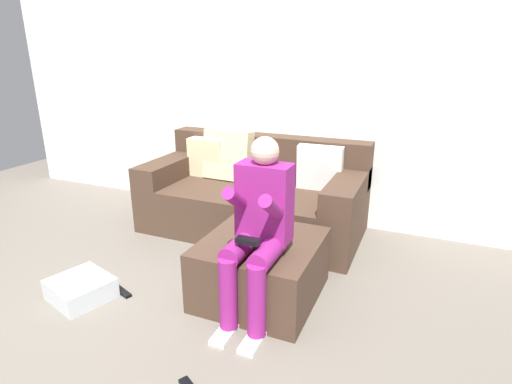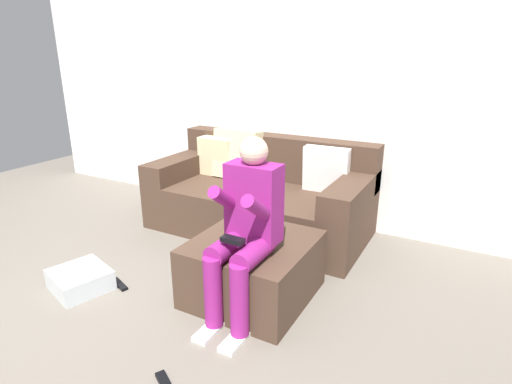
{
  "view_description": "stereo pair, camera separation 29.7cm",
  "coord_description": "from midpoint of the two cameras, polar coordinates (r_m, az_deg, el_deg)",
  "views": [
    {
      "loc": [
        1.55,
        -1.4,
        1.61
      ],
      "look_at": [
        0.35,
        1.41,
        0.57
      ],
      "focal_mm": 28.85,
      "sensor_mm": 36.0,
      "label": 1
    },
    {
      "loc": [
        1.82,
        -1.27,
        1.61
      ],
      "look_at": [
        0.35,
        1.41,
        0.57
      ],
      "focal_mm": 28.85,
      "sensor_mm": 36.0,
      "label": 2
    }
  ],
  "objects": [
    {
      "name": "wall_back",
      "position": [
        4.15,
        4.87,
        13.92
      ],
      "size": [
        6.23,
        0.1,
        2.53
      ],
      "primitive_type": "cube",
      "color": "white",
      "rests_on": "ground_plane"
    },
    {
      "name": "ottoman",
      "position": [
        2.86,
        2.64,
        -10.59
      ],
      "size": [
        0.76,
        0.8,
        0.42
      ],
      "primitive_type": "cube",
      "color": "#473326",
      "rests_on": "ground_plane"
    },
    {
      "name": "couch_sectional",
      "position": [
        3.89,
        2.82,
        -0.43
      ],
      "size": [
        2.01,
        0.98,
        0.91
      ],
      "color": "#473326",
      "rests_on": "ground_plane"
    },
    {
      "name": "ground_plane",
      "position": [
        2.69,
        -19.23,
        -19.26
      ],
      "size": [
        8.09,
        8.09,
        0.0
      ],
      "primitive_type": "plane",
      "color": "#6B6359"
    },
    {
      "name": "remote_near_ottoman",
      "position": [
        2.33,
        -8.73,
        -24.75
      ],
      "size": [
        0.16,
        0.12,
        0.02
      ],
      "primitive_type": "cube",
      "rotation": [
        0.0,
        0.0,
        -0.53
      ],
      "color": "black",
      "rests_on": "ground_plane"
    },
    {
      "name": "person_seated",
      "position": [
        2.49,
        1.93,
        -4.84
      ],
      "size": [
        0.33,
        0.6,
        1.14
      ],
      "color": "#8C1E72",
      "rests_on": "ground_plane"
    },
    {
      "name": "remote_by_storage_bin",
      "position": [
        3.18,
        -15.84,
        -12.27
      ],
      "size": [
        0.19,
        0.11,
        0.02
      ],
      "primitive_type": "cube",
      "rotation": [
        0.0,
        0.0,
        -0.36
      ],
      "color": "black",
      "rests_on": "ground_plane"
    },
    {
      "name": "storage_bin",
      "position": [
        3.2,
        -20.73,
        -11.35
      ],
      "size": [
        0.46,
        0.45,
        0.14
      ],
      "primitive_type": "cube",
      "rotation": [
        0.0,
        0.0,
        -0.29
      ],
      "color": "silver",
      "rests_on": "ground_plane"
    }
  ]
}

